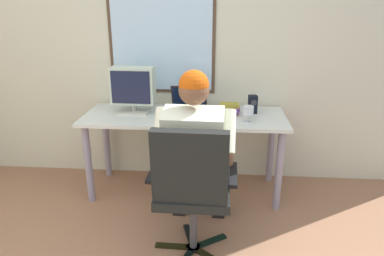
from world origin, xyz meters
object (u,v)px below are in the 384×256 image
Objects in this scene: office_chair at (192,184)px; person_seated at (196,153)px; desk at (185,126)px; laptop at (188,106)px; crt_monitor at (133,87)px; wine_glass at (248,111)px; desk_speaker at (253,104)px; book_stack at (228,109)px.

office_chair is 0.77× the size of person_seated.
laptop is (0.02, 0.07, 0.16)m from desk.
laptop is (0.47, 0.03, -0.17)m from crt_monitor.
person_seated reaches higher than wine_glass.
desk_speaker is (0.57, 0.04, 0.02)m from laptop.
book_stack is at bearing -167.86° from desk_speaker.
crt_monitor is (-0.59, 0.97, 0.39)m from office_chair.
office_chair is at bearing -103.54° from book_stack.
office_chair is at bearing -113.41° from desk_speaker.
office_chair is 6.11× the size of desk_speaker.
book_stack reaches higher than desk.
crt_monitor reaches higher than laptop.
book_stack is (0.35, -0.01, -0.02)m from laptop.
desk is 1.37× the size of person_seated.
desk is at bearing -169.96° from desk_speaker.
person_seated reaches higher than laptop.
wine_glass reaches higher than book_stack.
person_seated is 0.77m from laptop.
office_chair is at bearing -81.58° from desk.
wine_glass is 0.27m from book_stack.
laptop is (-0.12, 1.00, 0.22)m from office_chair.
desk is 4.32× the size of crt_monitor.
desk is 0.41m from book_stack.
desk is 1.79× the size of office_chair.
wine_glass is (0.39, 0.53, 0.15)m from person_seated.
laptop is at bearing 96.56° from office_chair.
desk_speaker is (0.45, 1.04, 0.24)m from office_chair.
laptop is 2.50× the size of wine_glass.
person_seated is at bearing -126.15° from wine_glass.
desk is 0.58m from wine_glass.
person_seated is (0.01, 0.25, 0.10)m from office_chair.
desk_speaker is at bearing 77.23° from wine_glass.
book_stack is at bearing 76.46° from office_chair.
person_seated reaches higher than desk.
person_seated is at bearing -107.50° from book_stack.
crt_monitor is at bearing 121.15° from office_chair.
desk is at bearing -4.37° from crt_monitor.
desk is 0.95m from office_chair.
desk_speaker is 0.22m from book_stack.
book_stack is at bearing 72.50° from person_seated.
book_stack is (0.24, 0.99, 0.20)m from office_chair.
book_stack is (0.38, 0.06, 0.14)m from desk.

